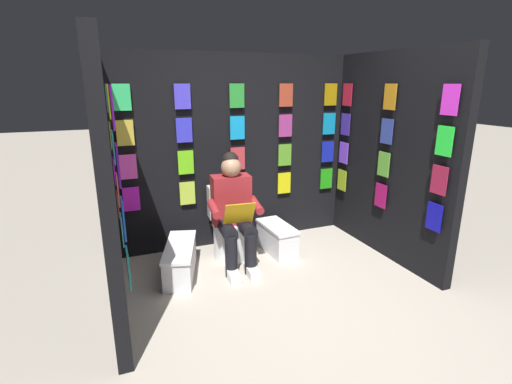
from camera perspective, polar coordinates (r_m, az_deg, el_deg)
name	(u,v)px	position (r m, az deg, el deg)	size (l,w,h in m)	color
ground_plane	(313,325)	(3.27, 8.58, -19.04)	(30.00, 30.00, 0.00)	#B2A899
display_wall_back	(235,151)	(4.47, -3.12, 6.08)	(2.86, 0.14, 2.19)	black
display_wall_left	(390,157)	(4.35, 19.50, 4.91)	(0.14, 1.84, 2.19)	black
display_wall_right	(106,182)	(3.29, -21.55, 1.34)	(0.14, 1.84, 2.19)	black
toilet	(229,228)	(4.24, -4.05, -5.33)	(0.42, 0.57, 0.77)	white
person_reading	(234,210)	(3.94, -3.32, -2.78)	(0.55, 0.71, 1.19)	maroon
comic_longbox_near	(277,238)	(4.39, 3.19, -6.90)	(0.30, 0.61, 0.32)	silver
comic_longbox_far	(180,260)	(3.95, -11.26, -9.92)	(0.49, 0.84, 0.32)	silver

